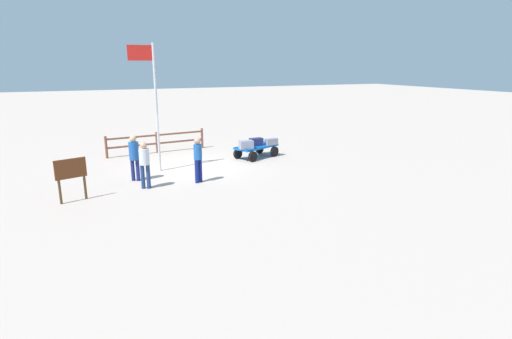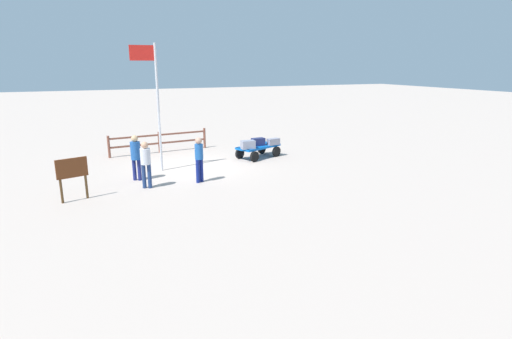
# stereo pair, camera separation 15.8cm
# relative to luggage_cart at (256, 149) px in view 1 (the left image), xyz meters

# --- Properties ---
(ground_plane) EXTENTS (120.00, 120.00, 0.00)m
(ground_plane) POSITION_rel_luggage_cart_xyz_m (3.27, 0.54, -0.44)
(ground_plane) COLOR #B8A598
(luggage_cart) EXTENTS (2.39, 1.81, 0.59)m
(luggage_cart) POSITION_rel_luggage_cart_xyz_m (0.00, 0.00, 0.00)
(luggage_cart) COLOR blue
(luggage_cart) RESTS_ON ground
(suitcase_grey) EXTENTS (0.64, 0.39, 0.36)m
(suitcase_grey) POSITION_rel_luggage_cart_xyz_m (-0.00, 0.01, 0.33)
(suitcase_grey) COLOR navy
(suitcase_grey) RESTS_ON luggage_cart
(suitcase_tan) EXTENTS (0.65, 0.40, 0.30)m
(suitcase_tan) POSITION_rel_luggage_cart_xyz_m (-0.77, 0.09, 0.31)
(suitcase_tan) COLOR gray
(suitcase_tan) RESTS_ON luggage_cart
(suitcase_navy) EXTENTS (0.64, 0.40, 0.37)m
(suitcase_navy) POSITION_rel_luggage_cart_xyz_m (0.72, 0.50, 0.34)
(suitcase_navy) COLOR gray
(suitcase_navy) RESTS_ON luggage_cart
(worker_lead) EXTENTS (0.47, 0.47, 1.71)m
(worker_lead) POSITION_rel_luggage_cart_xyz_m (5.66, 2.99, 0.58)
(worker_lead) COLOR navy
(worker_lead) RESTS_ON ground
(worker_trailing) EXTENTS (0.42, 0.42, 1.72)m
(worker_trailing) POSITION_rel_luggage_cart_xyz_m (3.70, 3.00, 0.57)
(worker_trailing) COLOR navy
(worker_trailing) RESTS_ON ground
(worker_supervisor) EXTENTS (0.51, 0.51, 1.76)m
(worker_supervisor) POSITION_rel_luggage_cart_xyz_m (5.85, 1.79, 0.61)
(worker_supervisor) COLOR navy
(worker_supervisor) RESTS_ON ground
(flagpole) EXTENTS (1.04, 0.10, 5.18)m
(flagpole) POSITION_rel_luggage_cart_xyz_m (4.83, 0.65, 2.68)
(flagpole) COLOR silver
(flagpole) RESTS_ON ground
(signboard) EXTENTS (0.96, 0.35, 1.43)m
(signboard) POSITION_rel_luggage_cart_xyz_m (8.06, 3.50, 0.52)
(signboard) COLOR #4C3319
(signboard) RESTS_ON ground
(wooden_fence) EXTENTS (5.00, 0.68, 1.06)m
(wooden_fence) POSITION_rel_luggage_cart_xyz_m (4.14, -3.02, 0.19)
(wooden_fence) COLOR brown
(wooden_fence) RESTS_ON ground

